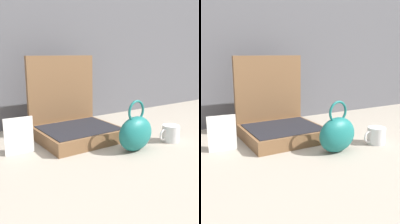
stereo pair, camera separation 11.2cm
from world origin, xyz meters
The scene contains 6 objects.
ground_plane centered at (0.00, 0.00, 0.00)m, with size 6.00×6.00×0.00m, color #9E9384.
back_wall centered at (0.00, 0.58, 0.70)m, with size 3.20×0.06×1.40m, color #56565B.
open_suitcase centered at (0.01, 0.22, 0.09)m, with size 0.38×0.35×0.42m.
teal_pouch_handbag centered at (0.14, -0.10, 0.08)m, with size 0.20×0.12×0.23m.
coffee_mug centered at (0.37, -0.10, 0.04)m, with size 0.12×0.09×0.08m.
info_card_left centered at (-0.30, 0.15, 0.08)m, with size 0.12×0.01×0.16m, color white.
Camera 2 is at (-0.52, -0.98, 0.43)m, focal length 41.88 mm.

